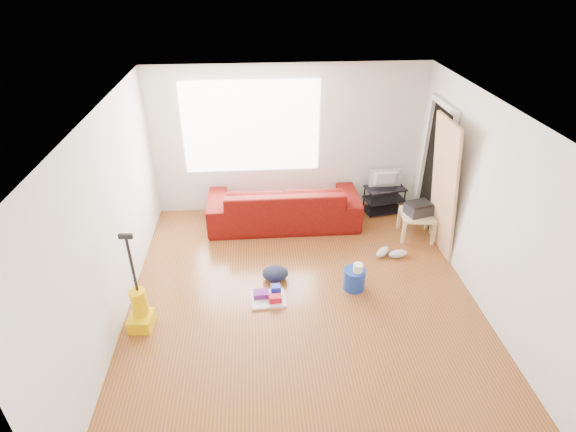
{
  "coord_description": "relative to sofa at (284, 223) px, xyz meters",
  "views": [
    {
      "loc": [
        -0.54,
        -4.5,
        3.94
      ],
      "look_at": [
        -0.15,
        0.6,
        0.92
      ],
      "focal_mm": 28.0,
      "sensor_mm": 36.0,
      "label": 1
    }
  ],
  "objects": [
    {
      "name": "printer",
      "position": [
        2.07,
        -0.57,
        0.51
      ],
      "size": [
        0.44,
        0.38,
        0.2
      ],
      "rotation": [
        0.0,
        0.0,
        0.27
      ],
      "color": "black",
      "rests_on": "side_table"
    },
    {
      "name": "room",
      "position": [
        0.19,
        -1.8,
        1.25
      ],
      "size": [
        4.51,
        5.01,
        2.51
      ],
      "color": "brown",
      "rests_on": "ground"
    },
    {
      "name": "vacuum",
      "position": [
        -1.88,
        -2.27,
        0.24
      ],
      "size": [
        0.3,
        0.33,
        1.29
      ],
      "rotation": [
        0.0,
        0.0,
        -0.1
      ],
      "color": "#E4B100",
      "rests_on": "ground"
    },
    {
      "name": "sneakers",
      "position": [
        1.53,
        -1.09,
        0.06
      ],
      "size": [
        0.52,
        0.3,
        0.12
      ],
      "rotation": [
        0.0,
        0.0,
        0.35
      ],
      "color": "silver",
      "rests_on": "ground"
    },
    {
      "name": "side_table",
      "position": [
        2.07,
        -0.57,
        0.35
      ],
      "size": [
        0.57,
        0.57,
        0.41
      ],
      "rotation": [
        0.0,
        0.0,
        -0.14
      ],
      "color": "#D6BD7C",
      "rests_on": "ground"
    },
    {
      "name": "bucket",
      "position": [
        0.83,
        -1.77,
        0.0
      ],
      "size": [
        0.36,
        0.36,
        0.3
      ],
      "primitive_type": "cylinder",
      "rotation": [
        0.0,
        0.0,
        0.23
      ],
      "color": "navy",
      "rests_on": "ground"
    },
    {
      "name": "backpack",
      "position": [
        -0.22,
        -1.5,
        0.0
      ],
      "size": [
        0.38,
        0.31,
        0.2
      ],
      "primitive_type": "ellipsoid",
      "rotation": [
        0.0,
        0.0,
        -0.08
      ],
      "color": "black",
      "rests_on": "ground"
    },
    {
      "name": "sofa",
      "position": [
        0.0,
        0.0,
        0.0
      ],
      "size": [
        2.47,
        0.97,
        0.72
      ],
      "primitive_type": "imported",
      "rotation": [
        0.0,
        0.0,
        3.14
      ],
      "color": "#420903",
      "rests_on": "ground"
    },
    {
      "name": "door_panel",
      "position": [
        2.25,
        -0.9,
        0.0
      ],
      "size": [
        0.25,
        0.82,
        2.04
      ],
      "primitive_type": "cube",
      "rotation": [
        0.0,
        -0.1,
        0.0
      ],
      "color": "tan",
      "rests_on": "ground"
    },
    {
      "name": "tv",
      "position": [
        1.77,
        0.27,
        0.62
      ],
      "size": [
        0.55,
        0.07,
        0.32
      ],
      "primitive_type": "imported",
      "rotation": [
        0.0,
        0.0,
        3.14
      ],
      "color": "black",
      "rests_on": "tv_stand"
    },
    {
      "name": "toilet_paper",
      "position": [
        0.86,
        -1.8,
        0.21
      ],
      "size": [
        0.13,
        0.13,
        0.12
      ],
      "primitive_type": "cylinder",
      "color": "white",
      "rests_on": "bucket"
    },
    {
      "name": "tv_stand",
      "position": [
        1.77,
        0.27,
        0.24
      ],
      "size": [
        0.72,
        0.49,
        0.46
      ],
      "rotation": [
        0.0,
        0.0,
        0.18
      ],
      "color": "black",
      "rests_on": "ground"
    },
    {
      "name": "cleaning_tray",
      "position": [
        -0.32,
        -1.92,
        0.05
      ],
      "size": [
        0.47,
        0.39,
        0.16
      ],
      "rotation": [
        0.0,
        0.0,
        0.06
      ],
      "color": "white",
      "rests_on": "ground"
    }
  ]
}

